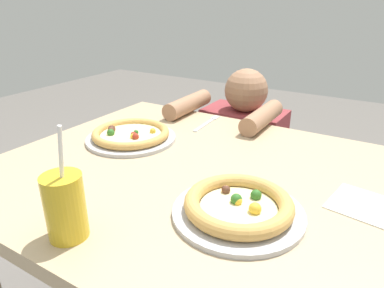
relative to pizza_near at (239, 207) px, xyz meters
name	(u,v)px	position (x,y,z in m)	size (l,w,h in m)	color
dining_table	(197,204)	(-0.19, 0.14, -0.13)	(1.16, 0.95, 0.75)	tan
pizza_near	(239,207)	(0.00, 0.00, 0.00)	(0.30, 0.30, 0.05)	#B7B7BC
pizza_far	(131,135)	(-0.50, 0.22, 0.00)	(0.30, 0.30, 0.04)	#B7B7BC
drink_cup_colored	(65,206)	(-0.26, -0.25, 0.05)	(0.08, 0.08, 0.24)	gold
paper_napkin	(367,206)	(0.24, 0.19, -0.02)	(0.16, 0.14, 0.00)	white
fork	(208,122)	(-0.36, 0.51, -0.02)	(0.03, 0.20, 0.00)	silver
diner_seated	(241,170)	(-0.33, 0.81, -0.35)	(0.40, 0.52, 0.91)	#333847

